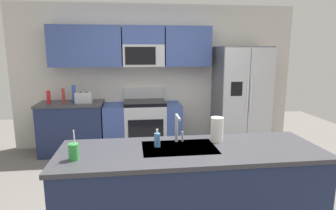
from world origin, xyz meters
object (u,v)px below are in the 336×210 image
(bottle_red, at_px, (49,97))
(pepper_mill, at_px, (63,96))
(drink_cup_green, at_px, (74,152))
(bottle_blue, at_px, (74,94))
(soap_dispenser, at_px, (157,140))
(range_oven, at_px, (143,126))
(sink_faucet, at_px, (178,126))
(paper_towel_roll, at_px, (217,129))
(toaster, at_px, (84,98))
(refrigerator, at_px, (240,98))

(bottle_red, bearing_deg, pepper_mill, 9.11)
(bottle_red, distance_m, drink_cup_green, 2.79)
(bottle_red, bearing_deg, bottle_blue, 13.20)
(soap_dispenser, bearing_deg, pepper_mill, 119.55)
(range_oven, bearing_deg, sink_faucet, -84.00)
(bottle_blue, height_order, sink_faucet, bottle_blue)
(bottle_blue, xyz_separation_m, paper_towel_roll, (1.82, -2.41, -0.03))
(range_oven, xyz_separation_m, paper_towel_roll, (0.64, -2.35, 0.58))
(toaster, bearing_deg, refrigerator, -0.40)
(sink_faucet, bearing_deg, pepper_mill, 124.14)
(toaster, bearing_deg, paper_towel_roll, -54.51)
(range_oven, distance_m, refrigerator, 1.85)
(range_oven, relative_size, bottle_blue, 4.67)
(toaster, height_order, soap_dispenser, toaster)
(bottle_red, bearing_deg, drink_cup_green, -70.91)
(bottle_red, height_order, paper_towel_roll, paper_towel_roll)
(drink_cup_green, bearing_deg, paper_towel_roll, 13.87)
(toaster, relative_size, bottle_red, 1.29)
(bottle_red, xyz_separation_m, sink_faucet, (1.83, -2.31, 0.06))
(bottle_blue, relative_size, sink_faucet, 1.03)
(range_oven, bearing_deg, refrigerator, -2.31)
(bottle_red, bearing_deg, sink_faucet, -51.68)
(refrigerator, relative_size, soap_dispenser, 10.88)
(refrigerator, distance_m, paper_towel_roll, 2.55)
(drink_cup_green, bearing_deg, bottle_blue, 100.66)
(refrigerator, distance_m, bottle_red, 3.36)
(refrigerator, relative_size, sink_faucet, 6.56)
(pepper_mill, relative_size, bottle_red, 1.14)
(bottle_blue, height_order, bottle_red, bottle_blue)
(pepper_mill, xyz_separation_m, bottle_blue, (0.16, 0.06, 0.02))
(range_oven, xyz_separation_m, refrigerator, (1.79, -0.07, 0.48))
(bottle_red, height_order, sink_faucet, sink_faucet)
(bottle_red, relative_size, paper_towel_roll, 0.90)
(bottle_blue, bearing_deg, refrigerator, -2.42)
(drink_cup_green, bearing_deg, soap_dispenser, 17.85)
(sink_faucet, bearing_deg, refrigerator, 55.96)
(toaster, height_order, pepper_mill, pepper_mill)
(drink_cup_green, xyz_separation_m, soap_dispenser, (0.71, 0.23, -0.00))
(sink_faucet, bearing_deg, drink_cup_green, -160.44)
(pepper_mill, distance_m, drink_cup_green, 2.76)
(drink_cup_green, bearing_deg, bottle_red, 109.09)
(sink_faucet, bearing_deg, bottle_red, 128.32)
(refrigerator, bearing_deg, bottle_red, 179.45)
(range_oven, bearing_deg, toaster, -177.00)
(refrigerator, relative_size, pepper_mill, 7.49)
(paper_towel_roll, bearing_deg, refrigerator, 63.31)
(range_oven, xyz_separation_m, toaster, (-1.00, -0.05, 0.55))
(pepper_mill, bearing_deg, soap_dispenser, -60.45)
(pepper_mill, distance_m, soap_dispenser, 2.81)
(sink_faucet, height_order, soap_dispenser, sink_faucet)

